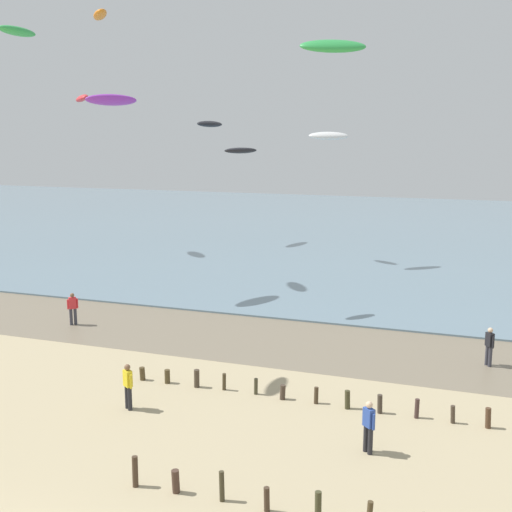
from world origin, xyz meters
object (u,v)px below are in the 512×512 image
(kite_aloft_3, at_px, (100,15))
(kite_aloft_11, at_px, (17,31))
(person_nearest_camera, at_px, (73,308))
(kite_aloft_10, at_px, (82,98))
(kite_aloft_1, at_px, (333,46))
(kite_aloft_6, at_px, (329,136))
(kite_aloft_0, at_px, (112,100))
(person_left_flank, at_px, (128,385))
(person_mid_beach, at_px, (489,345))
(kite_aloft_7, at_px, (210,124))
(person_right_flank, at_px, (369,425))
(kite_aloft_4, at_px, (241,150))

(kite_aloft_3, height_order, kite_aloft_11, kite_aloft_3)
(person_nearest_camera, bearing_deg, kite_aloft_10, 121.35)
(person_nearest_camera, relative_size, kite_aloft_1, 0.79)
(kite_aloft_1, bearing_deg, kite_aloft_6, 79.11)
(kite_aloft_0, xyz_separation_m, kite_aloft_1, (15.84, -12.42, 0.80))
(person_left_flank, distance_m, kite_aloft_10, 35.05)
(person_nearest_camera, bearing_deg, kite_aloft_11, -67.53)
(person_mid_beach, distance_m, kite_aloft_1, 14.72)
(person_mid_beach, distance_m, person_left_flank, 15.29)
(kite_aloft_3, xyz_separation_m, kite_aloft_7, (0.48, 16.28, -6.56))
(kite_aloft_11, bearing_deg, person_nearest_camera, 22.15)
(person_right_flank, relative_size, kite_aloft_1, 0.79)
(kite_aloft_3, distance_m, kite_aloft_7, 17.56)
(person_nearest_camera, height_order, kite_aloft_3, kite_aloft_3)
(person_left_flank, bearing_deg, kite_aloft_0, 122.11)
(person_mid_beach, xyz_separation_m, kite_aloft_7, (-23.73, 25.30, 9.81))
(kite_aloft_0, relative_size, kite_aloft_4, 1.78)
(person_right_flank, relative_size, kite_aloft_7, 0.51)
(person_right_flank, height_order, kite_aloft_1, kite_aloft_1)
(person_mid_beach, distance_m, person_right_flank, 10.06)
(kite_aloft_0, xyz_separation_m, kite_aloft_4, (8.41, -1.03, -2.82))
(person_nearest_camera, height_order, kite_aloft_0, kite_aloft_0)
(kite_aloft_3, distance_m, kite_aloft_4, 14.74)
(kite_aloft_1, bearing_deg, kite_aloft_10, 112.77)
(kite_aloft_7, bearing_deg, kite_aloft_10, 148.03)
(person_right_flank, height_order, kite_aloft_0, kite_aloft_0)
(kite_aloft_7, xyz_separation_m, kite_aloft_11, (5.73, -32.03, 2.99))
(person_left_flank, height_order, person_right_flank, same)
(person_left_flank, bearing_deg, kite_aloft_6, 88.02)
(kite_aloft_0, relative_size, kite_aloft_6, 1.10)
(person_left_flank, relative_size, kite_aloft_4, 0.88)
(kite_aloft_3, bearing_deg, person_right_flank, 16.81)
(person_mid_beach, relative_size, kite_aloft_6, 0.54)
(person_right_flank, bearing_deg, kite_aloft_11, 169.55)
(kite_aloft_11, bearing_deg, kite_aloft_6, -14.85)
(kite_aloft_4, bearing_deg, kite_aloft_11, -163.81)
(person_right_flank, distance_m, kite_aloft_6, 30.37)
(person_nearest_camera, height_order, kite_aloft_7, kite_aloft_7)
(kite_aloft_0, bearing_deg, person_mid_beach, -79.45)
(person_right_flank, relative_size, kite_aloft_4, 0.88)
(kite_aloft_10, bearing_deg, kite_aloft_11, -13.00)
(person_left_flank, relative_size, kite_aloft_6, 0.54)
(kite_aloft_3, distance_m, kite_aloft_6, 17.69)
(person_right_flank, height_order, kite_aloft_11, kite_aloft_11)
(person_nearest_camera, distance_m, person_left_flank, 11.58)
(kite_aloft_1, distance_m, kite_aloft_3, 25.07)
(person_mid_beach, distance_m, kite_aloft_0, 24.59)
(kite_aloft_3, xyz_separation_m, kite_aloft_6, (12.78, 9.60, -7.57))
(kite_aloft_1, bearing_deg, kite_aloft_0, 118.11)
(person_right_flank, distance_m, kite_aloft_0, 25.51)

